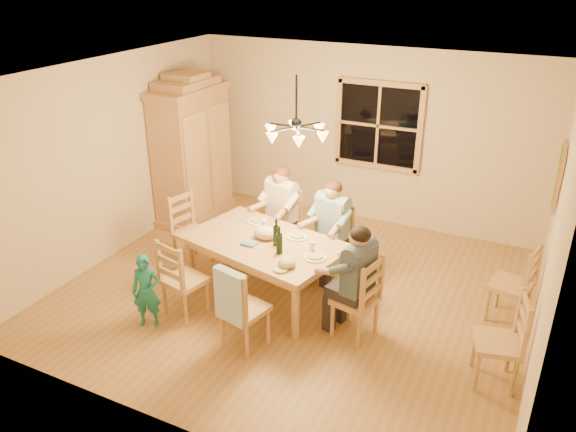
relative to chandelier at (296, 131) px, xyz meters
The scene contains 33 objects.
floor 2.08m from the chandelier, ahead, with size 5.50×5.50×0.00m, color olive.
ceiling 0.62m from the chandelier, ahead, with size 5.50×5.00×0.02m, color white.
wall_back 2.60m from the chandelier, 90.00° to the left, with size 5.50×0.02×2.70m, color #C6B18C.
wall_left 2.84m from the chandelier, behind, with size 0.02×5.00×2.70m, color #C6B18C.
wall_right 2.84m from the chandelier, ahead, with size 0.02×5.00×2.70m, color #C6B18C.
window 2.53m from the chandelier, 85.36° to the left, with size 1.30×0.06×1.30m.
painting 3.00m from the chandelier, 23.86° to the left, with size 0.06×0.78×0.64m.
chandelier is the anchor object (origin of this frame).
armoire 2.96m from the chandelier, 150.49° to the left, with size 0.66×1.40×2.30m.
dining_table 1.47m from the chandelier, 141.62° to the right, with size 2.06×1.51×0.76m.
chair_far_left 2.00m from the chandelier, 127.78° to the left, with size 0.52×0.51×0.99m.
chair_far_right 1.87m from the chandelier, 65.59° to the left, with size 0.52×0.51×0.99m.
chair_near_left 2.24m from the chandelier, 133.52° to the right, with size 0.52×0.51×0.99m.
chair_near_right 2.14m from the chandelier, 91.63° to the right, with size 0.52×0.51×0.99m.
chair_end_left 2.36m from the chandelier, behind, with size 0.51×0.52×0.99m.
chair_end_right 2.08m from the chandelier, 28.16° to the right, with size 0.51×0.52×0.99m.
adult_woman 1.54m from the chandelier, 127.78° to the left, with size 0.46×0.49×0.87m.
adult_plaid_man 1.37m from the chandelier, 65.59° to the left, with size 0.46×0.49×0.87m.
adult_slate_man 1.65m from the chandelier, 28.16° to the right, with size 0.49×0.46×0.87m.
towel 1.95m from the chandelier, 93.12° to the right, with size 0.38×0.10×0.58m, color #95B3CA.
wine_bottle_a 1.19m from the chandelier, 113.97° to the right, with size 0.08×0.08×0.33m, color black.
wine_bottle_b 1.23m from the chandelier, 90.04° to the right, with size 0.08×0.08×0.33m, color black.
plate_woman 1.46m from the chandelier, 163.86° to the left, with size 0.26×0.26×0.02m, color white.
plate_plaid 1.31m from the chandelier, 43.70° to the left, with size 0.26×0.26×0.02m, color white.
plate_slate 1.42m from the chandelier, 41.32° to the right, with size 0.26×0.26×0.02m, color white.
wine_glass_a 1.32m from the chandelier, behind, with size 0.06×0.06×0.14m, color silver.
wine_glass_b 1.32m from the chandelier, 38.49° to the right, with size 0.06×0.06×0.14m, color silver.
cap 1.45m from the chandelier, 72.35° to the right, with size 0.20×0.20×0.11m, color tan.
napkin 1.42m from the chandelier, 135.51° to the right, with size 0.18×0.14×0.03m, color #547A9B.
cloth_bundle 1.29m from the chandelier, 149.88° to the right, with size 0.28×0.22×0.15m, color #CAAE92.
child 2.44m from the chandelier, 131.40° to the right, with size 0.32×0.21×0.88m, color #1B767C.
chair_spare_front 3.09m from the chandelier, 14.48° to the right, with size 0.51×0.53×0.99m.
chair_spare_back 3.07m from the chandelier, 12.35° to the left, with size 0.50×0.52×0.99m.
Camera 1 is at (2.56, -5.46, 3.82)m, focal length 35.00 mm.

